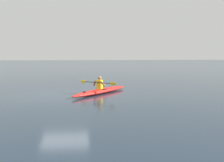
% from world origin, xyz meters
% --- Properties ---
extents(ground_plane, '(160.00, 160.00, 0.00)m').
position_xyz_m(ground_plane, '(0.00, 0.00, 0.00)').
color(ground_plane, '#1E2D3D').
extents(kayak, '(3.55, 4.08, 0.27)m').
position_xyz_m(kayak, '(-1.96, -0.42, 0.14)').
color(kayak, red).
rests_on(kayak, ground).
extents(kayaker, '(1.85, 1.55, 0.70)m').
position_xyz_m(kayaker, '(-1.87, -0.31, 0.57)').
color(kayaker, yellow).
rests_on(kayaker, kayak).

